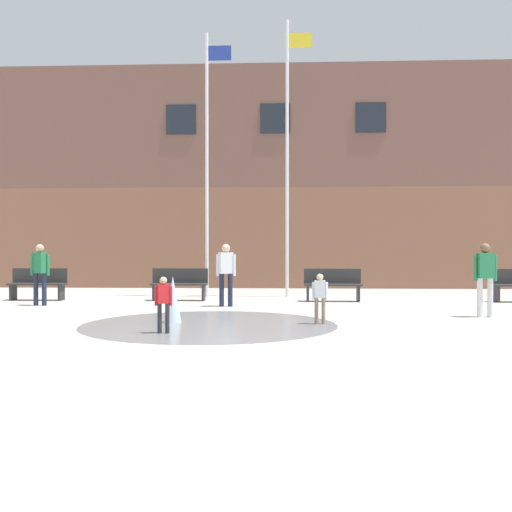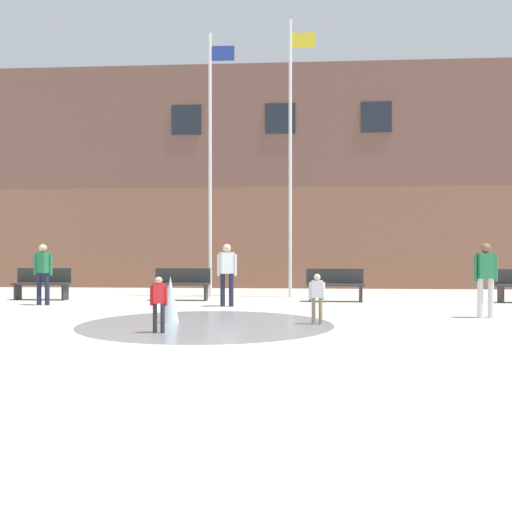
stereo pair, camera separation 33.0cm
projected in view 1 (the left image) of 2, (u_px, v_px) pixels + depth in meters
name	position (u px, v px, depth m)	size (l,w,h in m)	color
ground_plane	(255.00, 381.00, 6.66)	(100.00, 100.00, 0.00)	#B2ADA3
library_building	(276.00, 184.00, 25.10)	(36.00, 6.05, 8.34)	brown
splash_fountain	(196.00, 315.00, 11.70)	(4.95, 4.95, 0.93)	gray
park_bench_far_left	(38.00, 283.00, 17.09)	(1.60, 0.44, 0.91)	#28282D
park_bench_left_of_flagpoles	(179.00, 284.00, 17.01)	(1.60, 0.44, 0.91)	#28282D
park_bench_near_trashcan	(333.00, 284.00, 16.72)	(1.60, 0.44, 0.91)	#28282D
adult_in_red	(40.00, 270.00, 15.46)	(0.50, 0.34, 1.59)	#1E233D
adult_watching	(485.00, 274.00, 12.83)	(0.50, 0.25, 1.59)	silver
adult_near_bench	(226.00, 270.00, 15.22)	(0.50, 0.33, 1.59)	#1E233D
child_in_fountain	(320.00, 295.00, 11.64)	(0.31, 0.14, 0.99)	#89755B
child_running	(163.00, 300.00, 10.38)	(0.31, 0.20, 0.99)	#28282D
flagpole_left	(208.00, 157.00, 18.27)	(0.80, 0.10, 8.06)	silver
flagpole_right	(288.00, 151.00, 18.16)	(0.80, 0.10, 8.41)	silver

